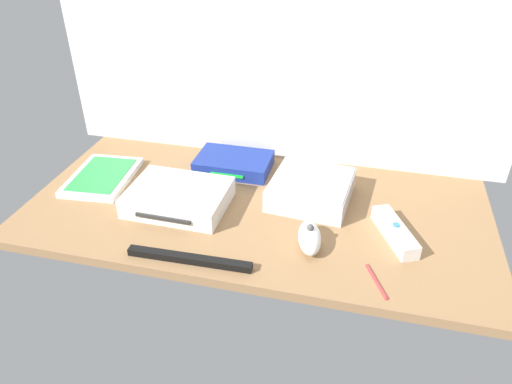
% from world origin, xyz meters
% --- Properties ---
extents(ground_plane, '(1.00, 0.48, 0.02)m').
position_xyz_m(ground_plane, '(0.00, 0.00, -0.01)').
color(ground_plane, '#936D47').
rests_on(ground_plane, ground).
extents(back_wall, '(1.10, 0.01, 0.64)m').
position_xyz_m(back_wall, '(0.00, 0.25, 0.32)').
color(back_wall, silver).
rests_on(back_wall, ground).
extents(game_console, '(0.21, 0.17, 0.04)m').
position_xyz_m(game_console, '(-0.17, -0.03, 0.02)').
color(game_console, white).
rests_on(game_console, ground_plane).
extents(mini_computer, '(0.19, 0.19, 0.05)m').
position_xyz_m(mini_computer, '(0.11, 0.06, 0.03)').
color(mini_computer, silver).
rests_on(mini_computer, ground_plane).
extents(game_case, '(0.15, 0.20, 0.02)m').
position_xyz_m(game_case, '(-0.39, 0.03, 0.01)').
color(game_case, white).
rests_on(game_case, ground_plane).
extents(network_router, '(0.18, 0.12, 0.03)m').
position_xyz_m(network_router, '(-0.09, 0.15, 0.02)').
color(network_router, navy).
rests_on(network_router, ground_plane).
extents(remote_wand, '(0.10, 0.15, 0.03)m').
position_xyz_m(remote_wand, '(0.29, -0.04, 0.02)').
color(remote_wand, white).
rests_on(remote_wand, ground_plane).
extents(remote_nunchuk, '(0.06, 0.11, 0.05)m').
position_xyz_m(remote_nunchuk, '(0.13, -0.10, 0.02)').
color(remote_nunchuk, white).
rests_on(remote_nunchuk, ground_plane).
extents(sensor_bar, '(0.24, 0.02, 0.01)m').
position_xyz_m(sensor_bar, '(-0.08, -0.20, 0.01)').
color(sensor_bar, black).
rests_on(sensor_bar, ground_plane).
extents(stylus_pen, '(0.04, 0.08, 0.01)m').
position_xyz_m(stylus_pen, '(0.26, -0.18, 0.00)').
color(stylus_pen, red).
rests_on(stylus_pen, ground_plane).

